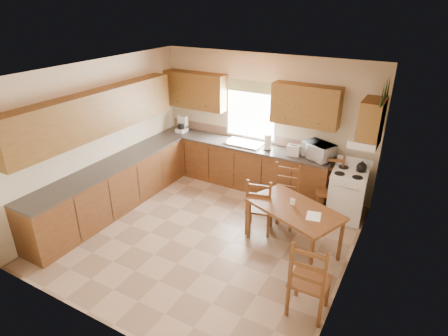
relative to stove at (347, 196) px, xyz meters
The scene contains 35 objects.
floor 2.56m from the stove, 138.08° to the right, with size 4.50×4.50×0.00m, color tan.
ceiling 3.39m from the stove, 138.08° to the right, with size 4.50×4.50×0.00m, color #A05224.
wall_left 4.55m from the stove, 157.77° to the right, with size 4.50×4.50×0.00m, color beige.
wall_right 1.95m from the stove, 77.64° to the right, with size 4.50×4.50×0.00m, color beige.
wall_back 2.16m from the stove, 163.36° to the left, with size 4.50×4.50×0.00m, color beige.
wall_front 4.46m from the stove, 115.52° to the right, with size 4.50×4.50×0.00m, color beige.
lower_cab_back 2.27m from the stove, behind, with size 3.75×0.60×0.88m, color brown.
lower_cab_left 4.25m from the stove, 154.36° to the right, with size 0.60×3.60×0.88m, color brown.
counter_back 2.32m from the stove, behind, with size 3.75×0.63×0.04m, color #3F3B37.
counter_left 4.27m from the stove, 154.36° to the right, with size 0.63×3.60×0.04m, color #3F3B37.
backsplash 2.39m from the stove, 166.25° to the left, with size 3.75×0.01×0.18m, color #8D6B59.
upper_cab_back_left 3.73m from the stove, behind, with size 1.41×0.33×0.75m, color brown.
upper_cab_back_right 1.79m from the stove, 158.69° to the left, with size 1.25×0.33×0.75m, color brown.
upper_cab_left 4.59m from the stove, 155.13° to the right, with size 0.33×3.60×0.75m, color brown.
upper_cab_stove 1.48m from the stove, 10.76° to the right, with size 0.33×0.62×0.62m, color brown.
range_hood 1.09m from the stove, 14.22° to the right, with size 0.44×0.62×0.12m, color silver.
window_frame 2.50m from the stove, 166.29° to the left, with size 1.13×0.02×1.18m, color silver.
window_pane 2.50m from the stove, 166.41° to the left, with size 1.05×0.01×1.10m, color white.
window_valance 2.76m from the stove, 167.03° to the left, with size 1.19×0.01×0.24m, color #527A3E.
sink_basin 2.25m from the stove, behind, with size 0.75×0.45×0.04m, color silver.
pine_decal_a 2.00m from the stove, 47.33° to the right, with size 0.22×0.22×0.36m, color #1A4019.
pine_decal_b 2.01m from the stove, ahead, with size 0.22×0.22×0.36m, color #1A4019.
pine_decal_c 1.99m from the stove, 40.51° to the left, with size 0.22×0.22×0.36m, color #1A4019.
stove is the anchor object (origin of this frame).
coffeemaker 3.80m from the stove, behind, with size 0.19×0.22×0.32m, color silver.
paper_towel 1.78m from the stove, behind, with size 0.13×0.13×0.31m, color white.
toaster 1.27m from the stove, behind, with size 0.24×0.15×0.20m, color silver.
microwave 0.95m from the stove, 158.33° to the left, with size 0.51×0.37×0.31m, color silver.
dining_table 1.46m from the stove, 110.58° to the right, with size 1.40×0.80×0.75m, color brown.
chair_near_left 1.65m from the stove, 135.84° to the right, with size 0.43×0.41×1.02m, color brown.
chair_near_right 2.51m from the stove, 87.48° to the right, with size 0.47×0.44×1.11m, color brown.
chair_far_left 1.19m from the stove, 140.32° to the right, with size 0.45×0.43×1.07m, color brown.
chair_far_right 0.33m from the stove, 165.20° to the right, with size 0.46×0.44×1.10m, color brown.
table_paper 1.51m from the stove, 97.39° to the right, with size 0.20×0.27×0.00m, color white.
table_card 1.47m from the stove, 113.85° to the right, with size 0.08×0.02×0.11m, color white.
Camera 1 is at (2.82, -4.47, 3.68)m, focal length 30.00 mm.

